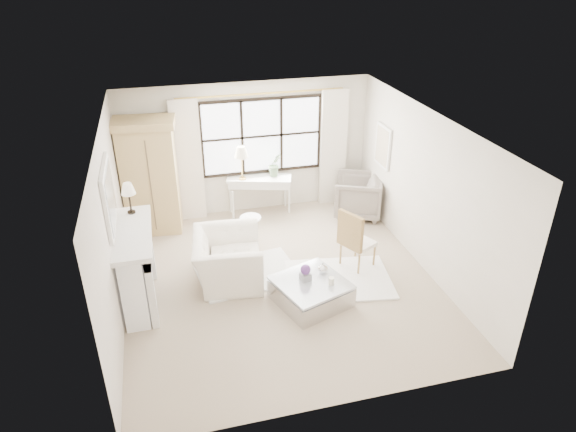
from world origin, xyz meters
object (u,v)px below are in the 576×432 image
object	(u,v)px
console_table	(260,195)
club_armchair	(228,259)
coffee_table	(311,292)
armoire	(150,176)

from	to	relation	value
console_table	club_armchair	xyz separation A→B (m)	(-1.01, -2.29, 0.01)
console_table	coffee_table	xyz separation A→B (m)	(0.14, -3.21, -0.22)
console_table	club_armchair	distance (m)	2.51
club_armchair	coffee_table	bearing A→B (deg)	-121.72
armoire	club_armchair	bearing A→B (deg)	-56.18
console_table	coffee_table	size ratio (longest dim) A/B	1.08
console_table	club_armchair	size ratio (longest dim) A/B	1.10
armoire	console_table	distance (m)	2.26
console_table	coffee_table	bearing A→B (deg)	-71.05
club_armchair	console_table	bearing A→B (deg)	-16.91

